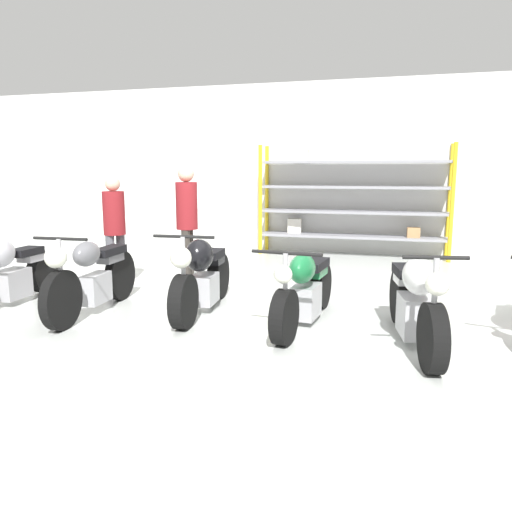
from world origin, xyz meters
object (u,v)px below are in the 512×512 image
motorcycle_grey (92,276)px  person_near_rack (187,216)px  motorcycle_green (305,289)px  motorcycle_black (202,276)px  motorcycle_white (415,301)px  person_browsing (114,223)px  motorcycle_silver (7,273)px  shelving_rack (349,199)px

motorcycle_grey → person_near_rack: size_ratio=1.11×
motorcycle_green → motorcycle_grey: bearing=-77.8°
motorcycle_green → motorcycle_black: bearing=-90.3°
motorcycle_grey → motorcycle_white: motorcycle_grey is taller
person_browsing → motorcycle_silver: bearing=82.6°
motorcycle_black → motorcycle_white: bearing=74.3°
motorcycle_silver → motorcycle_green: 3.89m
motorcycle_silver → person_near_rack: person_near_rack is taller
motorcycle_grey → person_browsing: 1.48m
motorcycle_white → person_near_rack: 3.74m
motorcycle_grey → motorcycle_white: 3.77m
motorcycle_white → motorcycle_black: bearing=-112.1°
motorcycle_green → person_browsing: bearing=-102.7°
person_near_rack → motorcycle_white: bearing=143.7°
shelving_rack → motorcycle_black: 5.04m
person_browsing → person_near_rack: bearing=-134.7°
motorcycle_silver → motorcycle_white: motorcycle_white is taller
shelving_rack → motorcycle_white: shelving_rack is taller
motorcycle_silver → motorcycle_black: motorcycle_black is taller
motorcycle_white → person_near_rack: size_ratio=1.14×
person_near_rack → motorcycle_grey: bearing=64.5°
shelving_rack → motorcycle_green: (-0.01, -4.95, -0.76)m
motorcycle_grey → person_browsing: person_browsing is taller
person_browsing → person_near_rack: (1.01, 0.36, 0.10)m
motorcycle_white → person_near_rack: bearing=-129.0°
motorcycle_white → person_browsing: 4.50m
motorcycle_grey → person_browsing: (-0.47, 1.31, 0.50)m
shelving_rack → motorcycle_black: shelving_rack is taller
motorcycle_green → person_near_rack: person_near_rack is taller
motorcycle_grey → motorcycle_black: motorcycle_black is taller
person_near_rack → motorcycle_black: bearing=112.7°
motorcycle_black → motorcycle_white: motorcycle_black is taller
person_near_rack → motorcycle_silver: bearing=33.8°
shelving_rack → motorcycle_grey: bearing=-116.3°
shelving_rack → person_near_rack: size_ratio=2.13×
motorcycle_white → motorcycle_silver: bearing=-102.0°
shelving_rack → motorcycle_green: size_ratio=1.88×
motorcycle_black → person_browsing: 2.02m
motorcycle_silver → motorcycle_black: 2.60m
motorcycle_silver → motorcycle_white: (5.07, -0.13, 0.03)m
motorcycle_green → person_near_rack: bearing=-118.2°
motorcycle_black → shelving_rack: bearing=160.5°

